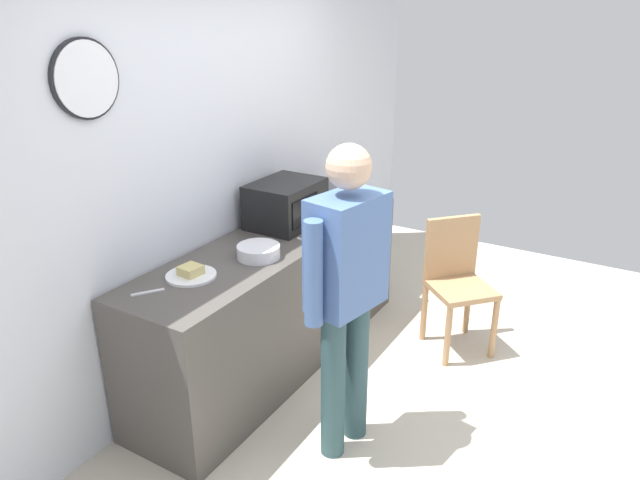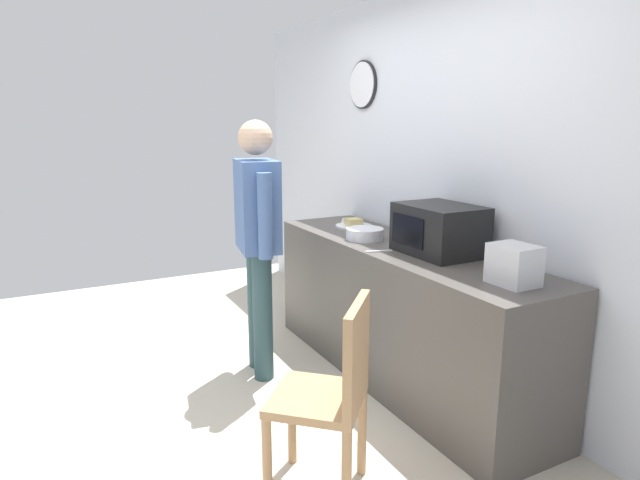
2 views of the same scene
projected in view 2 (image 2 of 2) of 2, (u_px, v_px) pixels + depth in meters
ground_plane at (219, 412)px, 3.21m from camera, size 6.00×6.00×0.00m
back_wall at (439, 180)px, 3.66m from camera, size 5.40×0.13×2.60m
kitchen_counter at (400, 313)px, 3.57m from camera, size 2.35×0.62×0.91m
microwave at (439, 230)px, 3.25m from camera, size 0.50×0.39×0.30m
sandwich_plate at (354, 225)px, 4.11m from camera, size 0.28×0.28×0.07m
salad_bowl at (365, 234)px, 3.68m from camera, size 0.26×0.26×0.08m
toaster at (514, 265)px, 2.65m from camera, size 0.22×0.18×0.20m
fork_utensil at (343, 220)px, 4.37m from camera, size 0.15×0.11×0.01m
spoon_utensil at (379, 251)px, 3.33m from camera, size 0.06×0.17×0.01m
person_standing at (258, 230)px, 3.52m from camera, size 0.58×0.31×1.70m
wooden_chair at (333, 390)px, 2.40m from camera, size 0.57×0.57×0.94m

